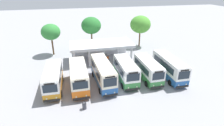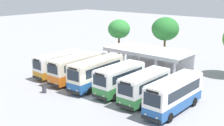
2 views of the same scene
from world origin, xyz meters
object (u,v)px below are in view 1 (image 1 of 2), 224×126
object	(u,v)px
city_bus_nearest_orange	(53,78)
city_bus_middle_cream	(103,72)
waiting_chair_second_from_end	(94,60)
waiting_chair_middle_seat	(98,59)
litter_bin_apron	(84,106)
city_bus_second_in_row	(79,76)
city_bus_fourth_amber	(126,70)
waiting_chair_far_end_seat	(108,58)
city_bus_fifth_blue	(148,69)
city_bus_far_end_green	(169,67)
waiting_chair_fifth_seat	(104,59)
waiting_chair_fourth_seat	(101,59)
waiting_chair_end_by_column	(91,60)

from	to	relation	value
city_bus_nearest_orange	city_bus_middle_cream	xyz separation A→B (m)	(6.97, -0.19, 0.17)
waiting_chair_second_from_end	waiting_chair_middle_seat	bearing A→B (deg)	-1.47
litter_bin_apron	waiting_chair_second_from_end	bearing A→B (deg)	77.11
city_bus_nearest_orange	city_bus_middle_cream	size ratio (longest dim) A/B	0.90
city_bus_second_in_row	city_bus_fourth_amber	distance (m)	6.97
city_bus_second_in_row	waiting_chair_second_from_end	xyz separation A→B (m)	(3.33, 8.31, -1.27)
city_bus_nearest_orange	waiting_chair_far_end_seat	xyz separation A→B (m)	(9.39, 8.04, -1.19)
city_bus_fifth_blue	city_bus_far_end_green	world-z (taller)	city_bus_far_end_green
city_bus_fourth_amber	waiting_chair_second_from_end	world-z (taller)	city_bus_fourth_amber
city_bus_nearest_orange	waiting_chair_fifth_seat	distance (m)	11.91
city_bus_fourth_amber	city_bus_fifth_blue	world-z (taller)	city_bus_fourth_amber
city_bus_second_in_row	litter_bin_apron	xyz separation A→B (m)	(0.25, -5.14, -1.34)
litter_bin_apron	city_bus_fifth_blue	bearing A→B (deg)	26.60
waiting_chair_fourth_seat	waiting_chair_fifth_seat	size ratio (longest dim) A/B	1.00
waiting_chair_far_end_seat	waiting_chair_middle_seat	bearing A→B (deg)	-178.15
city_bus_far_end_green	waiting_chair_second_from_end	distance (m)	13.64
waiting_chair_end_by_column	litter_bin_apron	world-z (taller)	litter_bin_apron
city_bus_second_in_row	waiting_chair_fifth_seat	bearing A→B (deg)	57.62
city_bus_second_in_row	waiting_chair_far_end_seat	bearing A→B (deg)	54.73
city_bus_second_in_row	city_bus_fifth_blue	bearing A→B (deg)	-0.19
city_bus_second_in_row	city_bus_far_end_green	bearing A→B (deg)	-0.70
city_bus_middle_cream	waiting_chair_far_end_seat	bearing A→B (deg)	73.60
waiting_chair_second_from_end	waiting_chair_middle_seat	distance (m)	0.64
city_bus_middle_cream	waiting_chair_far_end_seat	world-z (taller)	city_bus_middle_cream
city_bus_second_in_row	city_bus_fifth_blue	world-z (taller)	city_bus_second_in_row
city_bus_middle_cream	city_bus_nearest_orange	bearing A→B (deg)	178.44
waiting_chair_fourth_seat	waiting_chair_second_from_end	bearing A→B (deg)	178.52
city_bus_nearest_orange	waiting_chair_second_from_end	xyz separation A→B (m)	(6.82, 8.00, -1.19)
city_bus_fifth_blue	waiting_chair_second_from_end	size ratio (longest dim) A/B	8.01
city_bus_second_in_row	city_bus_fifth_blue	size ratio (longest dim) A/B	1.09
city_bus_second_in_row	waiting_chair_middle_seat	xyz separation A→B (m)	(3.98, 8.29, -1.27)
city_bus_middle_cream	litter_bin_apron	distance (m)	6.34
city_bus_middle_cream	city_bus_fifth_blue	distance (m)	6.97
waiting_chair_fourth_seat	city_bus_nearest_orange	bearing A→B (deg)	-135.50
city_bus_middle_cream	waiting_chair_far_end_seat	size ratio (longest dim) A/B	9.45
waiting_chair_second_from_end	city_bus_middle_cream	bearing A→B (deg)	-88.92
city_bus_nearest_orange	litter_bin_apron	world-z (taller)	city_bus_nearest_orange
waiting_chair_second_from_end	litter_bin_apron	bearing A→B (deg)	-102.89
city_bus_nearest_orange	city_bus_second_in_row	distance (m)	3.50
waiting_chair_fifth_seat	waiting_chair_far_end_seat	xyz separation A→B (m)	(0.64, 0.05, 0.00)
city_bus_nearest_orange	waiting_chair_middle_seat	world-z (taller)	city_bus_nearest_orange
city_bus_far_end_green	litter_bin_apron	bearing A→B (deg)	-160.03
city_bus_far_end_green	waiting_chair_fourth_seat	size ratio (longest dim) A/B	9.27
city_bus_nearest_orange	waiting_chair_end_by_column	xyz separation A→B (m)	(6.17, 8.05, -1.19)
city_bus_far_end_green	litter_bin_apron	size ratio (longest dim) A/B	8.85
city_bus_middle_cream	city_bus_far_end_green	world-z (taller)	city_bus_middle_cream
city_bus_fifth_blue	waiting_chair_fifth_seat	world-z (taller)	city_bus_fifth_blue
city_bus_middle_cream	city_bus_fifth_blue	world-z (taller)	city_bus_middle_cream
city_bus_nearest_orange	waiting_chair_end_by_column	bearing A→B (deg)	52.52
city_bus_nearest_orange	city_bus_second_in_row	bearing A→B (deg)	-5.06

